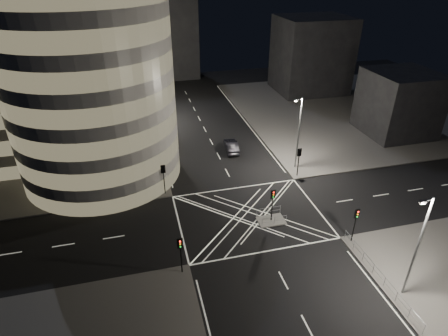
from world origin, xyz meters
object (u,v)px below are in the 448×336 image
object	(u,v)px
traffic_signal_nr	(356,219)
sedan	(231,146)
traffic_signal_island	(273,199)
street_lamp_right_near	(417,245)
central_island	(271,221)
traffic_signal_nl	(180,249)
traffic_signal_fr	(299,157)
street_lamp_right_far	(298,131)
street_lamp_left_far	(143,93)
traffic_signal_fl	(164,174)
street_lamp_left_near	(152,137)

from	to	relation	value
traffic_signal_nr	sedan	size ratio (longest dim) A/B	0.81
traffic_signal_island	street_lamp_right_near	size ratio (longest dim) A/B	0.40
central_island	street_lamp_right_near	size ratio (longest dim) A/B	0.30
sedan	traffic_signal_island	bearing A→B (deg)	94.92
traffic_signal_nl	traffic_signal_fr	bearing A→B (deg)	37.69
street_lamp_right_far	central_island	bearing A→B (deg)	-125.30
central_island	street_lamp_left_far	xyz separation A→B (m)	(-11.44, 31.50, 5.47)
traffic_signal_nl	street_lamp_left_far	xyz separation A→B (m)	(-0.64, 36.80, 2.63)
street_lamp_right_far	sedan	distance (m)	11.20
traffic_signal_nl	street_lamp_right_far	distance (m)	24.27
street_lamp_right_far	sedan	size ratio (longest dim) A/B	2.02
central_island	street_lamp_right_far	size ratio (longest dim) A/B	0.30
traffic_signal_island	street_lamp_right_near	distance (m)	14.78
central_island	traffic_signal_island	bearing A→B (deg)	0.00
traffic_signal_fr	traffic_signal_nr	size ratio (longest dim) A/B	1.00
traffic_signal_fr	sedan	size ratio (longest dim) A/B	0.81
traffic_signal_fl	traffic_signal_fr	world-z (taller)	same
street_lamp_left_far	street_lamp_right_near	world-z (taller)	same
traffic_signal_fl	traffic_signal_nl	size ratio (longest dim) A/B	1.00
traffic_signal_fl	traffic_signal_island	xyz separation A→B (m)	(10.80, -8.30, 0.00)
traffic_signal_island	sedan	bearing A→B (deg)	89.31
central_island	sedan	xyz separation A→B (m)	(0.21, 17.64, 0.74)
traffic_signal_fl	street_lamp_right_far	bearing A→B (deg)	6.88
street_lamp_right_far	sedan	bearing A→B (deg)	135.32
street_lamp_left_far	central_island	bearing A→B (deg)	-70.05
traffic_signal_fl	traffic_signal_fr	xyz separation A→B (m)	(17.60, 0.00, 0.00)
street_lamp_left_far	street_lamp_right_far	size ratio (longest dim) A/B	1.00
street_lamp_left_far	street_lamp_left_near	bearing A→B (deg)	-90.00
street_lamp_right_far	street_lamp_right_near	world-z (taller)	same
traffic_signal_island	sedan	size ratio (longest dim) A/B	0.81
street_lamp_left_far	street_lamp_right_far	bearing A→B (deg)	-48.06
street_lamp_left_near	traffic_signal_nl	bearing A→B (deg)	-88.06
central_island	street_lamp_right_far	xyz separation A→B (m)	(7.44, 10.50, 5.47)
traffic_signal_fl	street_lamp_right_far	xyz separation A→B (m)	(18.24, 2.20, 2.63)
traffic_signal_nr	street_lamp_right_near	bearing A→B (deg)	-84.96
street_lamp_right_near	street_lamp_right_far	bearing A→B (deg)	90.00
traffic_signal_fr	street_lamp_left_near	world-z (taller)	street_lamp_left_near
central_island	street_lamp_left_near	xyz separation A→B (m)	(-11.44, 13.50, 5.47)
traffic_signal_fl	street_lamp_left_far	world-z (taller)	street_lamp_left_far
central_island	traffic_signal_island	world-z (taller)	traffic_signal_island
street_lamp_left_near	street_lamp_right_near	bearing A→B (deg)	-54.03
street_lamp_left_far	traffic_signal_nr	bearing A→B (deg)	-63.64
traffic_signal_fl	sedan	bearing A→B (deg)	40.30
central_island	sedan	distance (m)	17.66
traffic_signal_fr	central_island	bearing A→B (deg)	-129.33
street_lamp_right_far	street_lamp_right_near	bearing A→B (deg)	-90.00
street_lamp_right_near	traffic_signal_fl	bearing A→B (deg)	131.24
traffic_signal_fl	sedan	xyz separation A→B (m)	(11.01, 9.34, -2.10)
traffic_signal_island	street_lamp_left_near	bearing A→B (deg)	130.27
traffic_signal_nl	sedan	distance (m)	25.53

